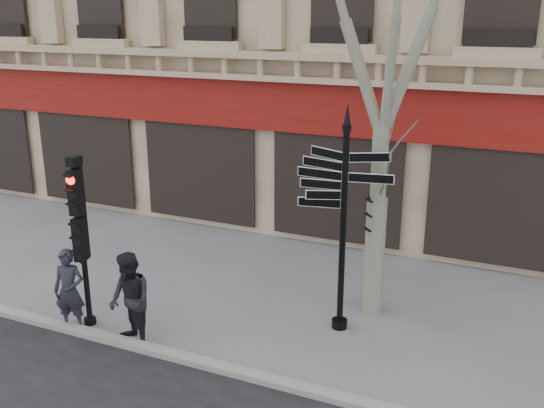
{
  "coord_description": "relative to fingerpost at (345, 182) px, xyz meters",
  "views": [
    {
      "loc": [
        4.52,
        -9.28,
        5.87
      ],
      "look_at": [
        0.12,
        0.6,
        2.43
      ],
      "focal_mm": 40.0,
      "sensor_mm": 36.0,
      "label": 1
    }
  ],
  "objects": [
    {
      "name": "ground",
      "position": [
        -1.44,
        -0.86,
        -2.94
      ],
      "size": [
        80.0,
        80.0,
        0.0
      ],
      "primitive_type": "plane",
      "color": "slate",
      "rests_on": "ground"
    },
    {
      "name": "kerb",
      "position": [
        -1.44,
        -2.26,
        -2.88
      ],
      "size": [
        80.0,
        0.25,
        0.12
      ],
      "primitive_type": "cube",
      "color": "gray",
      "rests_on": "ground"
    },
    {
      "name": "fingerpost",
      "position": [
        0.0,
        0.0,
        0.0
      ],
      "size": [
        1.86,
        1.86,
        4.37
      ],
      "rotation": [
        0.0,
        0.0,
        0.02
      ],
      "color": "black",
      "rests_on": "ground"
    },
    {
      "name": "traffic_signal_main",
      "position": [
        -4.54,
        -1.86,
        -0.8
      ],
      "size": [
        0.42,
        0.35,
        3.38
      ],
      "rotation": [
        0.0,
        0.0,
        0.24
      ],
      "color": "black",
      "rests_on": "ground"
    },
    {
      "name": "traffic_signal_secondary",
      "position": [
        0.36,
        1.03,
        -1.2
      ],
      "size": [
        0.48,
        0.4,
        2.49
      ],
      "rotation": [
        0.0,
        0.0,
        -0.28
      ],
      "color": "black",
      "rests_on": "ground"
    },
    {
      "name": "pedestrian_a",
      "position": [
        -4.69,
        -2.16,
        -2.12
      ],
      "size": [
        0.69,
        0.56,
        1.64
      ],
      "primitive_type": "imported",
      "rotation": [
        0.0,
        0.0,
        0.32
      ],
      "color": "black",
      "rests_on": "ground"
    },
    {
      "name": "pedestrian_b",
      "position": [
        -3.28,
        -2.16,
        -2.04
      ],
      "size": [
        1.09,
        1.02,
        1.8
      ],
      "primitive_type": "imported",
      "rotation": [
        0.0,
        0.0,
        -0.5
      ],
      "color": "black",
      "rests_on": "ground"
    }
  ]
}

